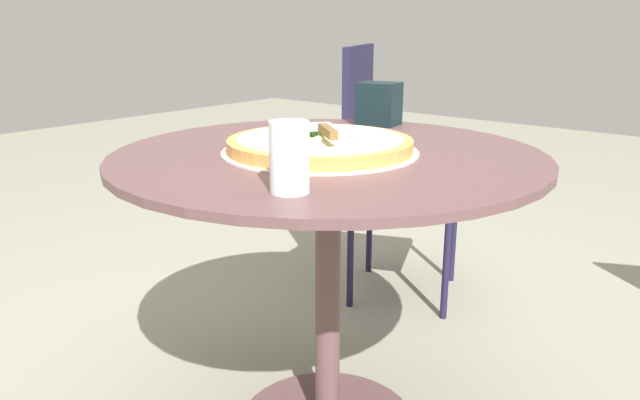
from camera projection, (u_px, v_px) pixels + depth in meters
The scene contains 6 objects.
patio_table at pixel (328, 220), 1.40m from camera, with size 0.97×0.97×0.72m.
pizza_on_tray at pixel (320, 145), 1.35m from camera, with size 0.44×0.44×0.05m.
pizza_server at pixel (323, 129), 1.32m from camera, with size 0.17×0.20×0.02m.
drinking_cup at pixel (289, 157), 1.02m from camera, with size 0.07×0.07×0.12m, color silver.
napkin_dispenser at pixel (379, 104), 1.70m from camera, with size 0.11×0.08×0.12m, color black.
patio_chair_far at pixel (385, 158), 2.22m from camera, with size 0.52×0.52×0.92m.
Camera 1 is at (-1.04, -0.84, 1.00)m, focal length 34.13 mm.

